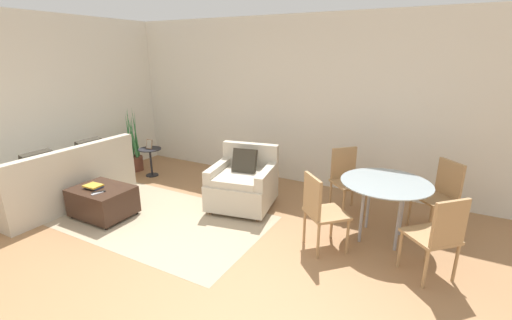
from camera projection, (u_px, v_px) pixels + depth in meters
ground_plane at (166, 291)px, 3.25m from camera, size 20.00×20.00×0.00m
wall_back at (301, 103)px, 5.66m from camera, size 12.00×0.06×2.75m
wall_left at (68, 103)px, 5.61m from camera, size 0.06×12.00×2.75m
area_rug at (161, 220)px, 4.64m from camera, size 2.83×1.70×0.01m
couch at (64, 183)px, 5.11m from camera, size 0.92×1.99×0.89m
armchair at (243, 184)px, 4.96m from camera, size 1.00×1.02×0.87m
ottoman at (103, 201)px, 4.69m from camera, size 0.78×0.60×0.42m
book_stack at (94, 186)px, 4.63m from camera, size 0.23×0.19×0.04m
tv_remote_primary at (99, 192)px, 4.48m from camera, size 0.12×0.16×0.01m
tv_remote_secondary at (97, 193)px, 4.44m from camera, size 0.08×0.15×0.01m
potted_plant at (134, 154)px, 6.51m from camera, size 0.32×0.32×1.23m
side_table at (150, 157)px, 6.20m from camera, size 0.40×0.40×0.51m
picture_frame at (149, 144)px, 6.13m from camera, size 0.14×0.07×0.17m
dining_table at (385, 189)px, 4.00m from camera, size 1.03×1.03×0.73m
dining_chair_near_left at (320, 208)px, 3.81m from camera, size 0.59×0.59×0.90m
dining_chair_near_right at (439, 233)px, 3.27m from camera, size 0.59×0.59×0.90m
dining_chair_far_left at (347, 176)px, 4.80m from camera, size 0.59×0.59×0.90m
dining_chair_far_right at (441, 191)px, 4.26m from camera, size 0.59×0.59×0.90m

